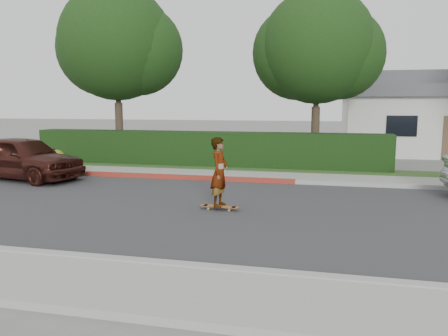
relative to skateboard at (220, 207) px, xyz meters
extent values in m
plane|color=slate|center=(0.62, -0.01, -0.09)|extent=(120.00, 120.00, 0.00)
cube|color=#2D2D30|center=(0.62, -0.01, -0.08)|extent=(60.00, 8.00, 0.01)
cube|color=#9E9E99|center=(0.62, -4.11, -0.01)|extent=(60.00, 0.20, 0.15)
cube|color=gray|center=(0.62, -5.01, -0.03)|extent=(60.00, 1.60, 0.12)
cube|color=#9E9E99|center=(0.62, 4.09, -0.01)|extent=(60.00, 0.20, 0.15)
cube|color=maroon|center=(-4.38, 4.09, -0.01)|extent=(12.00, 0.21, 0.15)
cube|color=gray|center=(0.62, 4.99, -0.03)|extent=(60.00, 1.60, 0.12)
cube|color=#2D4C1E|center=(0.62, 6.59, -0.04)|extent=(60.00, 1.60, 0.10)
cube|color=black|center=(-2.38, 7.19, 0.66)|extent=(15.00, 1.00, 1.50)
sphere|color=#2D4C19|center=(-9.58, 6.79, 0.26)|extent=(0.90, 0.90, 0.90)
sphere|color=#2D4C19|center=(-8.98, 6.59, 0.21)|extent=(0.70, 0.70, 0.70)
cylinder|color=#33261C|center=(-6.88, 8.49, 1.26)|extent=(0.36, 0.36, 2.70)
cylinder|color=#33261C|center=(-6.88, 8.49, 3.29)|extent=(0.24, 0.24, 2.25)
sphere|color=black|center=(-6.88, 8.49, 5.31)|extent=(5.20, 5.20, 5.20)
sphere|color=black|center=(-7.68, 8.89, 5.11)|extent=(4.42, 4.42, 4.42)
sphere|color=black|center=(-5.98, 8.79, 5.01)|extent=(4.16, 4.16, 4.16)
cylinder|color=#33261C|center=(2.12, 8.99, 1.17)|extent=(0.36, 0.36, 2.52)
cylinder|color=#33261C|center=(2.12, 8.99, 3.06)|extent=(0.24, 0.24, 2.10)
sphere|color=black|center=(2.12, 8.99, 4.95)|extent=(4.80, 4.80, 4.80)
sphere|color=black|center=(1.32, 9.39, 4.75)|extent=(4.08, 4.08, 4.08)
sphere|color=black|center=(3.02, 9.29, 4.65)|extent=(3.84, 3.84, 3.84)
cube|color=beige|center=(8.62, 15.99, 1.41)|extent=(10.00, 8.00, 3.00)
cube|color=#4C4C51|center=(8.62, 15.99, 3.21)|extent=(10.60, 8.60, 0.60)
cube|color=#4C4C51|center=(8.62, 15.99, 3.81)|extent=(8.40, 6.40, 0.80)
cube|color=black|center=(6.12, 11.97, 1.51)|extent=(1.40, 0.06, 1.00)
cylinder|color=#B78632|center=(-0.28, -0.06, -0.05)|extent=(0.06, 0.04, 0.05)
cylinder|color=#B78632|center=(-0.27, 0.09, -0.05)|extent=(0.06, 0.04, 0.05)
cylinder|color=#B78632|center=(0.27, -0.09, -0.05)|extent=(0.06, 0.04, 0.05)
cylinder|color=#B78632|center=(0.28, 0.06, -0.05)|extent=(0.06, 0.04, 0.05)
cube|color=silver|center=(-0.27, 0.02, -0.01)|extent=(0.06, 0.17, 0.02)
cube|color=silver|center=(0.27, -0.02, -0.01)|extent=(0.06, 0.17, 0.02)
cube|color=brown|center=(0.00, 0.00, 0.01)|extent=(0.83, 0.25, 0.02)
cylinder|color=brown|center=(-0.41, 0.02, 0.01)|extent=(0.21, 0.21, 0.02)
cylinder|color=brown|center=(0.41, -0.02, 0.01)|extent=(0.21, 0.21, 0.02)
imported|color=white|center=(0.00, 0.00, 0.88)|extent=(0.48, 0.67, 1.73)
imported|color=#3C1913|center=(-7.80, 2.88, 0.68)|extent=(4.82, 2.76, 1.55)
camera|label=1|loc=(2.51, -10.40, 2.55)|focal=35.00mm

